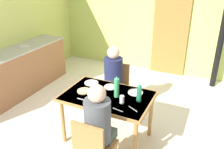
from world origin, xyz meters
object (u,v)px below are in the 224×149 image
water_bottle_green_far (139,93)px  person_far_diner (113,73)px  chair_near_diner (93,147)px  chair_far_diner (116,85)px  person_near_diner (98,120)px  dining_table (107,100)px  kitchen_counter (13,74)px  water_bottle_green_near (117,87)px

water_bottle_green_far → person_far_diner: bearing=137.4°
chair_near_diner → chair_far_diner: (-0.39, 1.51, 0.00)m
chair_far_diner → water_bottle_green_far: bearing=131.5°
chair_far_diner → person_near_diner: bearing=105.8°
dining_table → kitchen_counter: bearing=169.7°
dining_table → chair_far_diner: chair_far_diner is taller
chair_far_diner → person_far_diner: size_ratio=1.13×
kitchen_counter → water_bottle_green_near: size_ratio=8.70×
dining_table → chair_far_diner: (-0.20, 0.76, -0.15)m
chair_near_diner → chair_far_diner: size_ratio=1.00×
person_near_diner → water_bottle_green_far: size_ratio=2.99×
person_near_diner → water_bottle_green_near: person_near_diner is taller
dining_table → person_far_diner: person_far_diner is taller
chair_near_diner → person_near_diner: person_near_diner is taller
chair_near_diner → water_bottle_green_far: bearing=71.8°
dining_table → person_near_diner: size_ratio=1.59×
chair_near_diner → water_bottle_green_near: size_ratio=2.88×
person_near_diner → person_far_diner: same height
kitchen_counter → water_bottle_green_near: water_bottle_green_near is taller
water_bottle_green_far → chair_near_diner: bearing=-108.2°
dining_table → person_near_diner: 0.66m
person_near_diner → person_far_diner: 1.30m
dining_table → person_near_diner: person_near_diner is taller
dining_table → person_far_diner: size_ratio=1.59×
dining_table → chair_near_diner: 0.79m
person_near_diner → person_far_diner: size_ratio=1.00×
dining_table → chair_near_diner: chair_near_diner is taller
chair_near_diner → kitchen_counter: bearing=154.5°
chair_near_diner → water_bottle_green_far: water_bottle_green_far is taller
kitchen_counter → water_bottle_green_far: 2.75m
dining_table → water_bottle_green_near: water_bottle_green_near is taller
person_far_diner → person_near_diner: bearing=107.4°
dining_table → water_bottle_green_far: water_bottle_green_far is taller
chair_near_diner → chair_far_diner: 1.56m
chair_far_diner → person_far_diner: bearing=90.0°
kitchen_counter → person_near_diner: person_near_diner is taller
chair_near_diner → chair_far_diner: bearing=104.4°
dining_table → person_far_diner: (-0.20, 0.62, 0.13)m
chair_near_diner → person_far_diner: bearing=105.8°
person_near_diner → chair_near_diner: bearing=-90.0°
dining_table → chair_far_diner: 0.80m
person_far_diner → water_bottle_green_far: person_far_diner is taller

